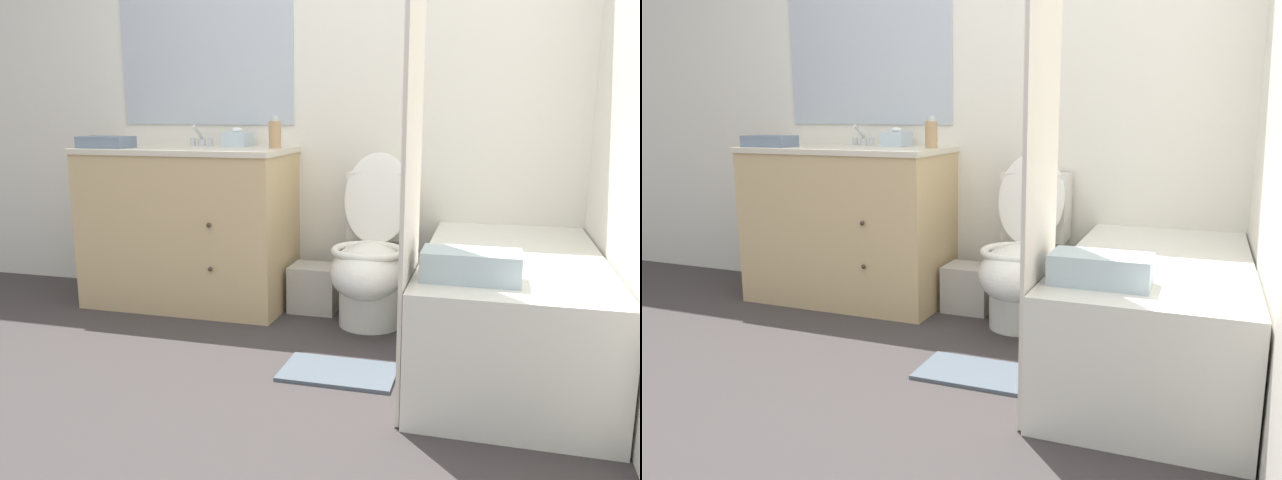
{
  "view_description": "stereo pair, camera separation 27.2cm",
  "coord_description": "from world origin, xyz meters",
  "views": [
    {
      "loc": [
        0.87,
        -1.86,
        1.08
      ],
      "look_at": [
        0.16,
        0.71,
        0.54
      ],
      "focal_mm": 35.0,
      "sensor_mm": 36.0,
      "label": 1
    },
    {
      "loc": [
        1.13,
        -1.78,
        1.08
      ],
      "look_at": [
        0.16,
        0.71,
        0.54
      ],
      "focal_mm": 35.0,
      "sensor_mm": 36.0,
      "label": 2
    }
  ],
  "objects": [
    {
      "name": "wastebasket",
      "position": [
        -0.05,
        1.34,
        0.13
      ],
      "size": [
        0.26,
        0.22,
        0.26
      ],
      "color": "#B7B2A8",
      "rests_on": "ground_plane"
    },
    {
      "name": "bath_mat",
      "position": [
        0.29,
        0.53,
        0.01
      ],
      "size": [
        0.48,
        0.29,
        0.02
      ],
      "color": "#4C5660",
      "rests_on": "ground_plane"
    },
    {
      "name": "wall_back",
      "position": [
        -0.01,
        1.59,
        1.25
      ],
      "size": [
        8.0,
        0.06,
        2.5
      ],
      "color": "white",
      "rests_on": "ground_plane"
    },
    {
      "name": "hand_towel_folded",
      "position": [
        -1.17,
        1.13,
        0.92
      ],
      "size": [
        0.27,
        0.17,
        0.06
      ],
      "color": "slate",
      "rests_on": "vanity_cabinet"
    },
    {
      "name": "ground_plane",
      "position": [
        0.0,
        0.0,
        0.0
      ],
      "size": [
        14.0,
        14.0,
        0.0
      ],
      "primitive_type": "plane",
      "color": "#383333"
    },
    {
      "name": "soap_dispenser",
      "position": [
        -0.27,
        1.35,
        0.97
      ],
      "size": [
        0.07,
        0.07,
        0.17
      ],
      "color": "tan",
      "rests_on": "vanity_cabinet"
    },
    {
      "name": "bathtub",
      "position": [
        0.97,
        0.84,
        0.25
      ],
      "size": [
        0.73,
        1.46,
        0.49
      ],
      "color": "silver",
      "rests_on": "ground_plane"
    },
    {
      "name": "tissue_box",
      "position": [
        -0.53,
        1.44,
        0.94
      ],
      "size": [
        0.13,
        0.15,
        0.11
      ],
      "color": "silver",
      "rests_on": "vanity_cabinet"
    },
    {
      "name": "bath_towel_folded",
      "position": [
        0.81,
        0.36,
        0.55
      ],
      "size": [
        0.35,
        0.19,
        0.11
      ],
      "color": "silver",
      "rests_on": "bathtub"
    },
    {
      "name": "toilet",
      "position": [
        0.29,
        1.21,
        0.34
      ],
      "size": [
        0.37,
        0.69,
        0.88
      ],
      "color": "silver",
      "rests_on": "ground_plane"
    },
    {
      "name": "sink_faucet",
      "position": [
        -0.77,
        1.47,
        0.93
      ],
      "size": [
        0.14,
        0.12,
        0.12
      ],
      "color": "silver",
      "rests_on": "vanity_cabinet"
    },
    {
      "name": "vanity_cabinet",
      "position": [
        -0.77,
        1.29,
        0.45
      ],
      "size": [
        1.15,
        0.59,
        0.89
      ],
      "color": "tan",
      "rests_on": "ground_plane"
    },
    {
      "name": "shower_curtain",
      "position": [
        0.59,
        0.35,
        0.94
      ],
      "size": [
        0.01,
        0.44,
        1.86
      ],
      "color": "silver",
      "rests_on": "ground_plane"
    }
  ]
}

